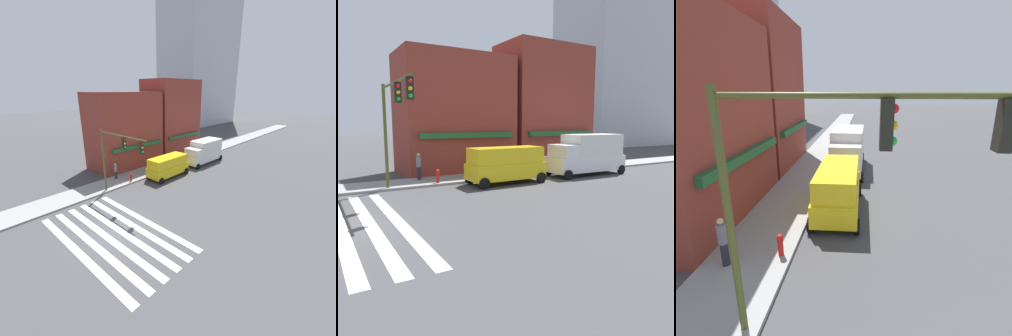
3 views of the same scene
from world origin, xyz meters
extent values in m
plane|color=#424244|center=(0.00, 0.00, 0.00)|extent=(200.00, 200.00, 0.00)
cube|color=gray|center=(0.00, 7.50, 0.07)|extent=(120.00, 3.00, 0.15)
cube|color=silver|center=(-2.55, 0.00, 0.00)|extent=(0.47, 10.80, 0.01)
cube|color=silver|center=(-1.53, 0.00, 0.00)|extent=(0.47, 10.80, 0.01)
cube|color=silver|center=(-0.51, 0.00, 0.00)|extent=(0.47, 10.80, 0.01)
cube|color=silver|center=(0.51, 0.00, 0.00)|extent=(0.47, 10.80, 0.01)
cube|color=silver|center=(1.53, 0.00, 0.00)|extent=(0.47, 10.80, 0.01)
cube|color=silver|center=(2.55, 0.00, 0.00)|extent=(0.47, 10.80, 0.01)
cube|color=maroon|center=(9.87, 11.50, 4.57)|extent=(8.65, 5.00, 9.14)
cube|color=#1E592D|center=(9.87, 8.85, 3.00)|extent=(7.35, 0.30, 0.40)
cube|color=maroon|center=(18.68, 11.50, 5.39)|extent=(8.04, 5.00, 10.78)
cube|color=#1E592D|center=(18.68, 8.85, 3.00)|extent=(6.83, 0.30, 0.40)
cube|color=#B2B7C1|center=(48.67, 27.93, 22.58)|extent=(21.82, 11.87, 45.17)
cylinder|color=#474C1E|center=(3.53, 6.40, 3.02)|extent=(0.18, 0.18, 6.03)
cylinder|color=#474C1E|center=(3.53, 3.37, 5.83)|extent=(0.12, 6.06, 0.12)
cube|color=black|center=(3.53, 3.07, 5.31)|extent=(0.32, 0.24, 0.95)
sphere|color=red|center=(3.53, 2.94, 5.60)|extent=(0.18, 0.18, 0.18)
sphere|color=#EAAD14|center=(3.53, 2.94, 5.30)|extent=(0.18, 0.18, 0.18)
sphere|color=green|center=(3.53, 2.94, 5.00)|extent=(0.18, 0.18, 0.18)
cube|color=black|center=(3.53, 0.95, 5.31)|extent=(0.32, 0.24, 0.95)
sphere|color=red|center=(3.53, 0.82, 5.60)|extent=(0.18, 0.18, 0.18)
sphere|color=#EAAD14|center=(3.53, 0.82, 5.30)|extent=(0.18, 0.18, 0.18)
sphere|color=green|center=(3.53, 0.82, 5.00)|extent=(0.18, 0.18, 0.18)
cube|color=yellow|center=(10.54, 4.70, 0.84)|extent=(5.01, 2.03, 1.00)
cube|color=yellow|center=(10.54, 4.70, 1.84)|extent=(4.76, 1.87, 1.00)
cylinder|color=black|center=(8.44, 5.70, 0.34)|extent=(0.68, 0.22, 0.68)
cylinder|color=black|center=(8.44, 3.70, 0.34)|extent=(0.68, 0.22, 0.68)
cylinder|color=black|center=(12.63, 5.70, 0.34)|extent=(0.68, 0.22, 0.68)
cylinder|color=black|center=(12.63, 3.70, 0.34)|extent=(0.68, 0.22, 0.68)
cube|color=white|center=(17.57, 4.70, 0.89)|extent=(6.23, 2.30, 1.10)
cube|color=silver|center=(18.19, 4.70, 2.24)|extent=(4.37, 2.27, 1.60)
cube|color=white|center=(15.58, 4.70, 1.89)|extent=(1.77, 2.12, 0.90)
cylinder|color=black|center=(14.88, 5.80, 0.34)|extent=(0.68, 0.22, 0.68)
cylinder|color=black|center=(14.88, 3.60, 0.34)|extent=(0.68, 0.22, 0.68)
cylinder|color=black|center=(20.26, 5.80, 0.34)|extent=(0.68, 0.22, 0.68)
cylinder|color=black|center=(20.26, 3.60, 0.34)|extent=(0.68, 0.22, 0.68)
cylinder|color=#23232D|center=(5.86, 8.10, 0.57)|extent=(0.26, 0.26, 0.85)
cylinder|color=slate|center=(5.86, 8.10, 1.35)|extent=(0.32, 0.32, 0.70)
sphere|color=tan|center=(5.86, 8.10, 1.81)|extent=(0.22, 0.22, 0.22)
cylinder|color=red|center=(6.55, 6.40, 0.47)|extent=(0.20, 0.20, 0.65)
sphere|color=red|center=(6.55, 6.40, 0.87)|extent=(0.24, 0.24, 0.24)
camera|label=1|loc=(-7.08, -11.54, 9.34)|focal=24.00mm
camera|label=2|loc=(-0.27, -13.18, 3.84)|focal=35.00mm
camera|label=3|loc=(-1.43, 3.47, 5.97)|focal=28.00mm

